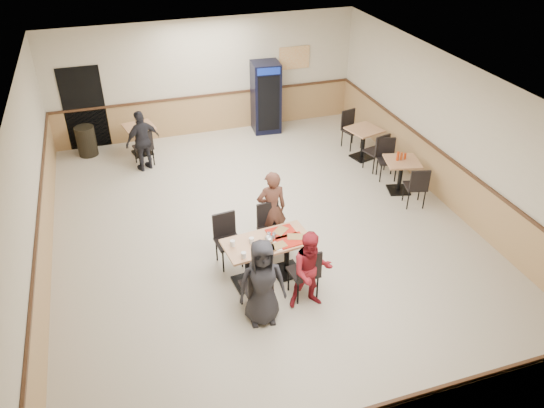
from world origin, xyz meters
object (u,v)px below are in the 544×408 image
object	(u,v)px
diner_man_opposite	(272,209)
back_table	(140,135)
main_table	(267,253)
side_table_far	(364,139)
diner_woman_left	(262,283)
lone_diner	(143,141)
side_table_near	(401,171)
pepsi_cooler	(266,97)
diner_woman_right	(311,271)
trash_bin	(86,141)

from	to	relation	value
diner_man_opposite	back_table	bearing A→B (deg)	-66.26
main_table	side_table_far	distance (m)	5.10
diner_woman_left	lone_diner	distance (m)	5.75
side_table_near	side_table_far	world-z (taller)	side_table_far
diner_man_opposite	back_table	xyz separation A→B (m)	(-1.92, 4.60, -0.28)
diner_man_opposite	side_table_far	distance (m)	4.20
main_table	pepsi_cooler	distance (m)	6.22
side_table_far	diner_woman_right	bearing A→B (deg)	-125.15
side_table_far	pepsi_cooler	xyz separation A→B (m)	(-1.76, 2.31, 0.42)
diner_woman_left	diner_man_opposite	bearing A→B (deg)	74.99
side_table_near	main_table	bearing A→B (deg)	-152.37
diner_woman_left	trash_bin	xyz separation A→B (m)	(-2.45, 6.82, -0.38)
diner_woman_left	side_table_far	bearing A→B (deg)	55.93
side_table_near	side_table_far	size ratio (longest dim) A/B	0.97
diner_woman_left	diner_woman_right	distance (m)	0.84
main_table	lone_diner	world-z (taller)	lone_diner
diner_man_opposite	side_table_far	size ratio (longest dim) A/B	1.76
diner_man_opposite	side_table_near	bearing A→B (deg)	-162.27
lone_diner	trash_bin	distance (m)	1.79
back_table	main_table	bearing A→B (deg)	-74.47
diner_woman_left	trash_bin	distance (m)	7.26
diner_man_opposite	diner_woman_left	bearing A→B (deg)	68.98
diner_woman_right	pepsi_cooler	xyz separation A→B (m)	(1.39, 6.78, 0.24)
diner_woman_left	back_table	size ratio (longest dim) A/B	1.81
diner_woman_left	side_table_near	world-z (taller)	diner_woman_left
main_table	back_table	bearing A→B (deg)	99.75
diner_woman_right	side_table_near	world-z (taller)	diner_woman_right
pepsi_cooler	trash_bin	world-z (taller)	pepsi_cooler
main_table	back_table	size ratio (longest dim) A/B	1.87
main_table	side_table_near	bearing A→B (deg)	21.86
diner_woman_right	lone_diner	bearing A→B (deg)	116.42
main_table	side_table_near	xyz separation A→B (m)	(3.66, 1.92, -0.02)
back_table	pepsi_cooler	distance (m)	3.43
main_table	trash_bin	xyz separation A→B (m)	(-2.83, 5.89, -0.15)
side_table_far	main_table	bearing A→B (deg)	-134.89
diner_woman_left	side_table_near	xyz separation A→B (m)	(4.04, 2.85, -0.25)
diner_woman_left	side_table_far	xyz separation A→B (m)	(3.98, 4.55, -0.23)
trash_bin	side_table_far	bearing A→B (deg)	-19.45
trash_bin	back_table	bearing A→B (deg)	-15.20
diner_woman_right	side_table_far	size ratio (longest dim) A/B	1.59
diner_woman_right	pepsi_cooler	bearing A→B (deg)	85.07
diner_woman_right	trash_bin	size ratio (longest dim) A/B	1.88
trash_bin	diner_woman_left	bearing A→B (deg)	-70.28
diner_woman_right	trash_bin	world-z (taller)	diner_woman_right
main_table	back_table	xyz separation A→B (m)	(-1.54, 5.54, -0.03)
side_table_far	back_table	world-z (taller)	side_table_far
diner_woman_left	trash_bin	world-z (taller)	diner_woman_left
diner_man_opposite	lone_diner	size ratio (longest dim) A/B	1.06
side_table_near	pepsi_cooler	size ratio (longest dim) A/B	0.46
diner_man_opposite	side_table_far	xyz separation A→B (m)	(3.22, 2.68, -0.26)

